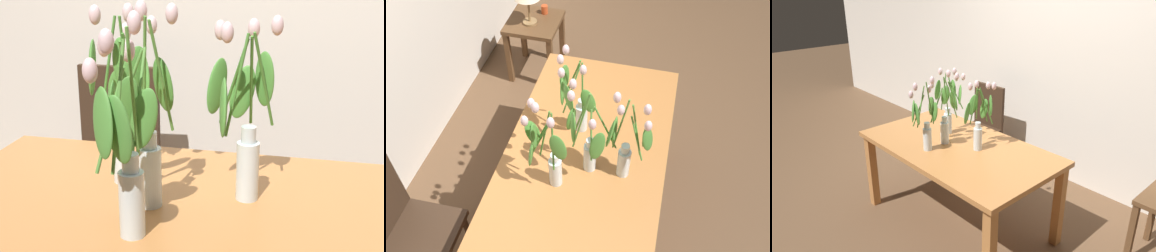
{
  "view_description": "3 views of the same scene",
  "coord_description": "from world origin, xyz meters",
  "views": [
    {
      "loc": [
        0.34,
        -1.45,
        1.46
      ],
      "look_at": [
        0.01,
        -0.02,
        0.99
      ],
      "focal_mm": 51.25,
      "sensor_mm": 36.0,
      "label": 1
    },
    {
      "loc": [
        -1.47,
        -0.32,
        2.6
      ],
      "look_at": [
        -0.03,
        0.04,
        0.97
      ],
      "focal_mm": 39.52,
      "sensor_mm": 36.0,
      "label": 2
    },
    {
      "loc": [
        2.01,
        -1.79,
        2.03
      ],
      "look_at": [
        0.01,
        0.06,
        0.9
      ],
      "focal_mm": 34.56,
      "sensor_mm": 36.0,
      "label": 3
    }
  ],
  "objects": [
    {
      "name": "dining_chair",
      "position": [
        -0.58,
        0.88,
        0.52
      ],
      "size": [
        0.41,
        0.41,
        0.93
      ],
      "color": "#382619",
      "rests_on": "ground"
    },
    {
      "name": "tulip_vase_0",
      "position": [
        -0.25,
        0.14,
        0.98
      ],
      "size": [
        0.18,
        0.26,
        0.57
      ],
      "color": "silver",
      "rests_on": "dining_table"
    },
    {
      "name": "ground_plane",
      "position": [
        0.0,
        0.0,
        0.0
      ],
      "size": [
        18.0,
        18.0,
        0.0
      ],
      "primitive_type": "plane",
      "color": "brown"
    },
    {
      "name": "tulip_vase_2",
      "position": [
        0.14,
        0.09,
        0.97
      ],
      "size": [
        0.22,
        0.24,
        0.54
      ],
      "color": "silver",
      "rests_on": "dining_table"
    },
    {
      "name": "dining_table",
      "position": [
        0.0,
        0.0,
        0.65
      ],
      "size": [
        1.6,
        0.9,
        0.74
      ],
      "color": "#B7753D",
      "rests_on": "ground"
    },
    {
      "name": "tulip_vase_1",
      "position": [
        -0.12,
        -0.04,
        0.98
      ],
      "size": [
        0.21,
        0.29,
        0.59
      ],
      "color": "silver",
      "rests_on": "dining_table"
    },
    {
      "name": "tulip_vase_3",
      "position": [
        -0.11,
        -0.24,
        0.95
      ],
      "size": [
        0.13,
        0.25,
        0.58
      ],
      "color": "silver",
      "rests_on": "dining_table"
    },
    {
      "name": "room_wall_rear",
      "position": [
        0.0,
        1.37,
        1.35
      ],
      "size": [
        9.0,
        0.1,
        2.7
      ],
      "primitive_type": "cube",
      "color": "silver",
      "rests_on": "ground"
    }
  ]
}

